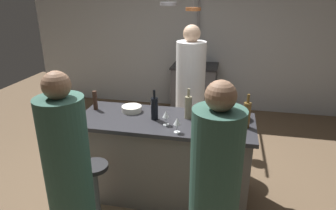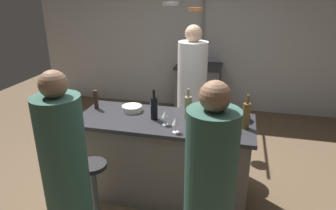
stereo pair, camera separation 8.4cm
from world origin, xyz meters
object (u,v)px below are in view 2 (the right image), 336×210
at_px(potted_plant, 67,120).
at_px(wine_glass_by_chef, 165,115).
at_px(stove_range, 198,89).
at_px(mixing_bowl_blue, 240,116).
at_px(guest_right, 209,202).
at_px(wine_bottle_amber, 246,115).
at_px(pepper_mill, 96,100).
at_px(bar_stool_right, 207,210).
at_px(wine_bottle_dark, 154,108).
at_px(chef, 192,99).
at_px(bar_stool_left, 95,192).
at_px(wine_bottle_white, 188,107).
at_px(wine_bottle_red, 225,116).
at_px(wine_glass_near_left_guest, 176,122).
at_px(mixing_bowl_ceramic, 132,108).
at_px(guest_left, 67,181).

relative_size(potted_plant, wine_glass_by_chef, 3.56).
relative_size(stove_range, mixing_bowl_blue, 4.22).
bearing_deg(guest_right, wine_bottle_amber, 76.97).
height_order(pepper_mill, wine_bottle_amber, wine_bottle_amber).
distance_m(bar_stool_right, wine_bottle_dark, 1.09).
height_order(chef, bar_stool_right, chef).
relative_size(guest_right, wine_bottle_dark, 5.24).
distance_m(bar_stool_left, pepper_mill, 1.01).
xyz_separation_m(stove_range, bar_stool_left, (-0.51, -3.07, -0.07)).
xyz_separation_m(wine_glass_by_chef, mixing_bowl_blue, (0.70, 0.30, -0.07)).
xyz_separation_m(potted_plant, wine_glass_by_chef, (1.80, -1.08, 0.71)).
bearing_deg(mixing_bowl_blue, wine_bottle_white, -170.24).
xyz_separation_m(wine_bottle_red, wine_glass_by_chef, (-0.56, -0.09, -0.01)).
relative_size(bar_stool_left, wine_bottle_dark, 2.18).
distance_m(stove_range, pepper_mill, 2.53).
xyz_separation_m(potted_plant, wine_bottle_dark, (1.66, -0.96, 0.72)).
bearing_deg(bar_stool_left, mixing_bowl_blue, 32.32).
relative_size(chef, wine_bottle_white, 5.54).
relative_size(guest_right, bar_stool_left, 2.40).
distance_m(wine_glass_near_left_guest, mixing_bowl_blue, 0.72).
height_order(mixing_bowl_ceramic, mixing_bowl_blue, mixing_bowl_blue).
bearing_deg(chef, pepper_mill, -139.63).
height_order(guest_left, wine_bottle_white, guest_left).
distance_m(guest_left, potted_plant, 2.36).
xyz_separation_m(wine_bottle_amber, wine_bottle_white, (-0.57, 0.10, -0.01)).
distance_m(bar_stool_right, guest_right, 0.54).
bearing_deg(wine_bottle_white, bar_stool_left, -136.29).
bearing_deg(bar_stool_left, guest_right, -19.14).
height_order(bar_stool_right, wine_bottle_dark, wine_bottle_dark).
xyz_separation_m(wine_bottle_amber, wine_glass_by_chef, (-0.76, -0.11, -0.03)).
relative_size(pepper_mill, wine_bottle_amber, 0.63).
bearing_deg(mixing_bowl_blue, pepper_mill, -177.80).
bearing_deg(wine_bottle_red, mixing_bowl_ceramic, 170.08).
distance_m(chef, wine_bottle_amber, 1.16).
distance_m(guest_left, wine_bottle_red, 1.50).
xyz_separation_m(guest_left, mixing_bowl_ceramic, (0.12, 1.14, 0.17)).
bearing_deg(mixing_bowl_blue, wine_glass_by_chef, -156.80).
distance_m(bar_stool_right, potted_plant, 2.78).
height_order(stove_range, mixing_bowl_ceramic, mixing_bowl_ceramic).
height_order(guest_right, wine_bottle_white, guest_right).
xyz_separation_m(wine_bottle_red, mixing_bowl_blue, (0.14, 0.21, -0.08)).
xyz_separation_m(bar_stool_left, wine_bottle_amber, (1.31, 0.60, 0.66)).
bearing_deg(wine_bottle_red, pepper_mill, 173.75).
distance_m(stove_range, guest_right, 3.51).
height_order(guest_left, wine_bottle_dark, guest_left).
distance_m(wine_bottle_red, wine_glass_near_left_guest, 0.48).
distance_m(wine_glass_by_chef, mixing_bowl_ceramic, 0.51).
distance_m(guest_left, mixing_bowl_blue, 1.73).
bearing_deg(guest_right, potted_plant, 140.23).
relative_size(stove_range, guest_left, 0.55).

